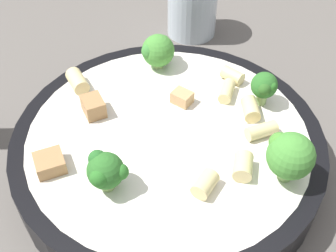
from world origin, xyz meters
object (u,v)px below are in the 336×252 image
Objects in this scene: broccoli_floret_3 at (158,50)px; rigatoni_5 at (232,75)px; broccoli_floret_0 at (289,154)px; rigatoni_0 at (252,111)px; rigatoni_4 at (262,131)px; chicken_chunk_0 at (50,163)px; broccoli_floret_2 at (264,86)px; rigatoni_6 at (243,166)px; rigatoni_2 at (205,184)px; chicken_chunk_2 at (93,106)px; rigatoni_3 at (78,81)px; drinking_glass at (192,8)px; pasta_bowl at (168,146)px; rigatoni_1 at (227,91)px; broccoli_floret_1 at (105,171)px.

broccoli_floret_3 is 0.09m from rigatoni_5.
broccoli_floret_0 is 1.89× the size of rigatoni_0.
rigatoni_4 is 1.21× the size of chicken_chunk_0.
rigatoni_6 is (-0.08, 0.06, -0.01)m from broccoli_floret_2.
rigatoni_2 is 0.96× the size of rigatoni_6.
rigatoni_5 is 0.15m from chicken_chunk_2.
rigatoni_6 is at bearing 143.48° from broccoli_floret_2.
rigatoni_2 is 0.04m from rigatoni_6.
broccoli_floret_0 reaches higher than chicken_chunk_2.
drinking_glass is at bearing -54.11° from rigatoni_3.
rigatoni_0 is at bearing 174.96° from rigatoni_5.
pasta_bowl is 7.62× the size of broccoli_floret_3.
pasta_bowl is at bearing -85.38° from chicken_chunk_0.
rigatoni_0 is at bearing -91.58° from pasta_bowl.
rigatoni_2 is (0.01, 0.07, -0.02)m from broccoli_floret_0.
broccoli_floret_2 is at bearing 179.50° from drinking_glass.
drinking_glass is at bearing -9.36° from rigatoni_1.
rigatoni_1 is 1.13× the size of chicken_chunk_0.
rigatoni_0 reaches higher than pasta_bowl.
rigatoni_4 is 0.25m from drinking_glass.
rigatoni_6 is at bearing -109.41° from chicken_chunk_0.
rigatoni_5 is at bearing 174.80° from drinking_glass.
broccoli_floret_0 is at bearing -139.40° from rigatoni_3.
broccoli_floret_0 is 1.63× the size of rigatoni_3.
broccoli_floret_3 is at bearing -30.85° from broccoli_floret_1.
rigatoni_4 is at bearing -59.79° from rigatoni_2.
rigatoni_1 is 1.18× the size of rigatoni_5.
rigatoni_1 is 0.94× the size of rigatoni_3.
pasta_bowl is 0.08m from chicken_chunk_2.
broccoli_floret_3 is at bearing 54.37° from rigatoni_5.
rigatoni_1 is 0.14m from chicken_chunk_2.
rigatoni_2 is (-0.03, -0.08, -0.01)m from broccoli_floret_1.
pasta_bowl is at bearing 70.51° from rigatoni_4.
chicken_chunk_2 reaches higher than chicken_chunk_0.
rigatoni_2 is at bearing -117.69° from chicken_chunk_0.
pasta_bowl is 9.98× the size of rigatoni_4.
broccoli_floret_1 reaches higher than rigatoni_3.
rigatoni_2 is at bearing 132.47° from rigatoni_0.
chicken_chunk_2 is (-0.04, -0.01, 0.00)m from rigatoni_3.
rigatoni_3 is (-0.01, 0.09, -0.01)m from broccoli_floret_3.
broccoli_floret_1 is at bearing 176.23° from chicken_chunk_2.
rigatoni_3 is at bearing 40.60° from broccoli_floret_0.
chicken_chunk_2 is at bearing 135.76° from drinking_glass.
rigatoni_2 is 0.98× the size of rigatoni_5.
rigatoni_4 is (0.05, -0.00, -0.02)m from broccoli_floret_0.
chicken_chunk_0 is at bearing 94.62° from pasta_bowl.
broccoli_floret_0 reaches higher than chicken_chunk_0.
rigatoni_1 is at bearing 16.83° from rigatoni_0.
chicken_chunk_2 is at bearing 83.06° from rigatoni_1.
broccoli_floret_3 reaches higher than broccoli_floret_2.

